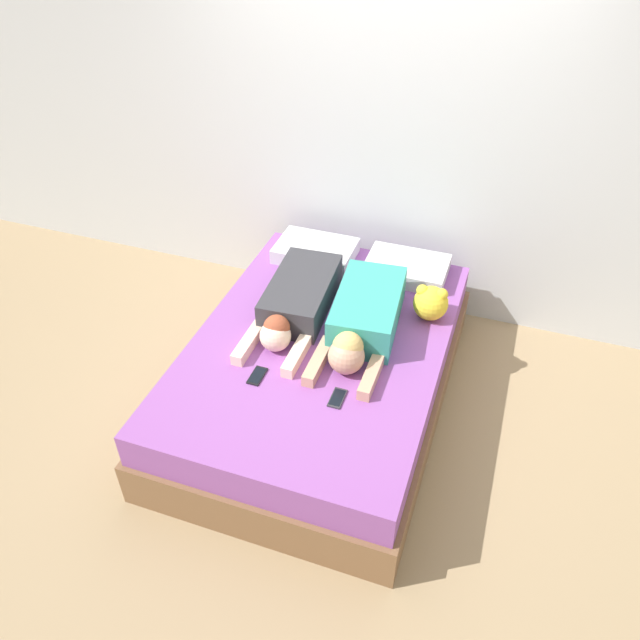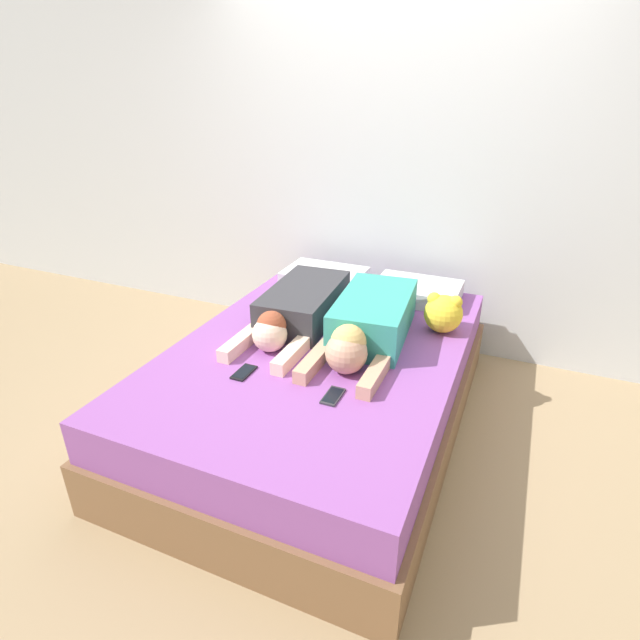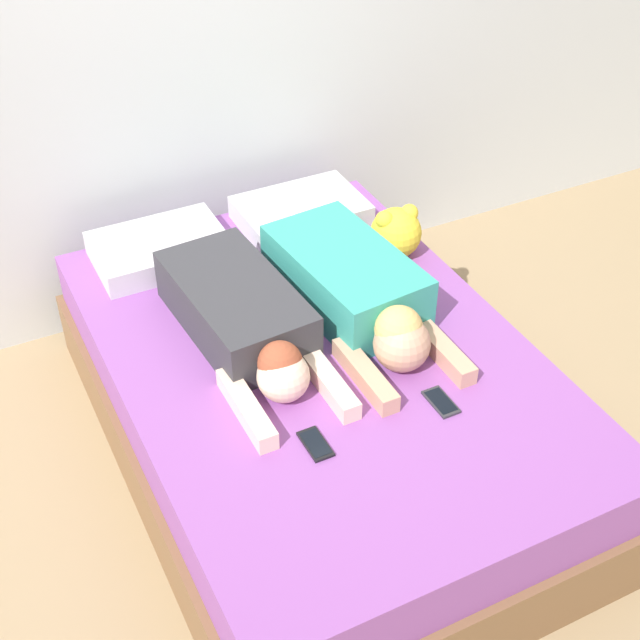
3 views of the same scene
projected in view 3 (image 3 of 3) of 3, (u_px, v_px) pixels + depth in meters
ground_plane at (320, 448)px, 3.62m from camera, size 12.00×12.00×0.00m
wall_back at (185, 34)px, 3.69m from camera, size 12.00×0.06×2.60m
bed at (320, 403)px, 3.47m from camera, size 1.53×2.20×0.52m
pillow_head_left at (160, 249)px, 3.75m from camera, size 0.55×0.38×0.10m
pillow_head_right at (301, 212)px, 3.98m from camera, size 0.55×0.38×0.10m
person_left at (245, 320)px, 3.29m from camera, size 0.41×1.01×0.21m
person_right at (357, 292)px, 3.41m from camera, size 0.43×1.00×0.24m
cell_phone_left at (315, 444)px, 2.93m from camera, size 0.07×0.15×0.01m
cell_phone_right at (441, 402)px, 3.08m from camera, size 0.07×0.15×0.01m
plush_toy at (396, 232)px, 3.74m from camera, size 0.22×0.22×0.23m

